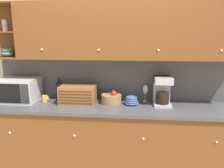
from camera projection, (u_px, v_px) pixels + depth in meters
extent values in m
plane|color=tan|center=(113.00, 157.00, 3.34)|extent=(24.00, 24.00, 0.00)
cube|color=silver|center=(114.00, 73.00, 3.10)|extent=(5.69, 0.06, 2.60)
cube|color=brown|center=(111.00, 140.00, 2.94)|extent=(3.29, 0.64, 0.89)
cube|color=#4C4C51|center=(111.00, 107.00, 2.83)|extent=(3.31, 0.67, 0.04)
sphere|color=white|center=(10.00, 133.00, 2.70)|extent=(0.03, 0.03, 0.03)
sphere|color=white|center=(75.00, 136.00, 2.62)|extent=(0.03, 0.03, 0.03)
sphere|color=white|center=(143.00, 139.00, 2.54)|extent=(0.03, 0.03, 0.03)
sphere|color=white|center=(217.00, 142.00, 2.46)|extent=(0.03, 0.03, 0.03)
cube|color=#4C4C51|center=(114.00, 79.00, 3.08)|extent=(3.29, 0.01, 0.59)
cube|color=brown|center=(129.00, 31.00, 2.75)|extent=(2.87, 0.37, 0.72)
cube|color=brown|center=(13.00, 32.00, 3.09)|extent=(0.42, 0.02, 0.72)
cube|color=brown|center=(8.00, 57.00, 2.99)|extent=(0.42, 0.37, 0.02)
cube|color=brown|center=(6.00, 32.00, 2.92)|extent=(0.42, 0.37, 0.02)
cube|color=brown|center=(3.00, 4.00, 2.84)|extent=(0.42, 0.37, 0.02)
sphere|color=white|center=(42.00, 50.00, 2.72)|extent=(0.03, 0.03, 0.03)
sphere|color=white|center=(99.00, 50.00, 2.65)|extent=(0.03, 0.03, 0.03)
sphere|color=white|center=(158.00, 50.00, 2.58)|extent=(0.03, 0.03, 0.03)
sphere|color=white|center=(222.00, 51.00, 2.51)|extent=(0.03, 0.03, 0.03)
ellipsoid|color=slate|center=(8.00, 54.00, 2.98)|extent=(0.18, 0.18, 0.08)
ellipsoid|color=slate|center=(8.00, 50.00, 2.97)|extent=(0.18, 0.18, 0.08)
cylinder|color=silver|center=(6.00, 29.00, 2.91)|extent=(0.07, 0.07, 0.08)
cylinder|color=silver|center=(5.00, 23.00, 2.89)|extent=(0.07, 0.07, 0.08)
cube|color=silver|center=(19.00, 90.00, 3.02)|extent=(0.53, 0.41, 0.32)
cube|color=black|center=(6.00, 93.00, 2.82)|extent=(0.37, 0.01, 0.25)
cube|color=#2D2D33|center=(24.00, 94.00, 2.79)|extent=(0.12, 0.01, 0.25)
cylinder|color=gold|center=(45.00, 99.00, 3.01)|extent=(0.08, 0.08, 0.09)
torus|color=gold|center=(48.00, 99.00, 3.00)|extent=(0.01, 0.06, 0.06)
cylinder|color=black|center=(59.00, 92.00, 3.11)|extent=(0.09, 0.09, 0.22)
sphere|color=black|center=(59.00, 84.00, 3.08)|extent=(0.09, 0.09, 0.09)
cylinder|color=black|center=(59.00, 80.00, 3.07)|extent=(0.03, 0.03, 0.07)
cube|color=#996033|center=(78.00, 95.00, 2.90)|extent=(0.47, 0.25, 0.24)
cube|color=#54351C|center=(75.00, 103.00, 2.79)|extent=(0.43, 0.01, 0.02)
cube|color=#54351C|center=(75.00, 100.00, 2.78)|extent=(0.43, 0.01, 0.02)
cube|color=#54351C|center=(75.00, 97.00, 2.77)|extent=(0.43, 0.01, 0.02)
cube|color=#54351C|center=(75.00, 94.00, 2.77)|extent=(0.43, 0.01, 0.02)
cube|color=#54351C|center=(75.00, 91.00, 2.76)|extent=(0.43, 0.01, 0.02)
cylinder|color=#937047|center=(111.00, 99.00, 2.92)|extent=(0.27, 0.27, 0.12)
sphere|color=red|center=(114.00, 93.00, 2.88)|extent=(0.08, 0.08, 0.08)
ellipsoid|color=#3D5B93|center=(131.00, 103.00, 2.87)|extent=(0.18, 0.18, 0.04)
ellipsoid|color=#3D5B93|center=(131.00, 101.00, 2.87)|extent=(0.17, 0.17, 0.05)
ellipsoid|color=#3D5B93|center=(131.00, 99.00, 2.86)|extent=(0.16, 0.16, 0.04)
ellipsoid|color=#3D5B93|center=(131.00, 97.00, 2.86)|extent=(0.15, 0.15, 0.04)
cylinder|color=silver|center=(145.00, 101.00, 3.04)|extent=(0.07, 0.07, 0.01)
cylinder|color=silver|center=(145.00, 97.00, 3.03)|extent=(0.01, 0.01, 0.09)
ellipsoid|color=silver|center=(145.00, 89.00, 3.01)|extent=(0.07, 0.07, 0.13)
cube|color=#B7B7BC|center=(162.00, 104.00, 2.85)|extent=(0.22, 0.27, 0.03)
cylinder|color=black|center=(163.00, 98.00, 2.81)|extent=(0.17, 0.17, 0.15)
cube|color=#B7B7BC|center=(162.00, 89.00, 2.91)|extent=(0.22, 0.06, 0.38)
cube|color=#B7B7BC|center=(163.00, 80.00, 2.78)|extent=(0.22, 0.27, 0.08)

